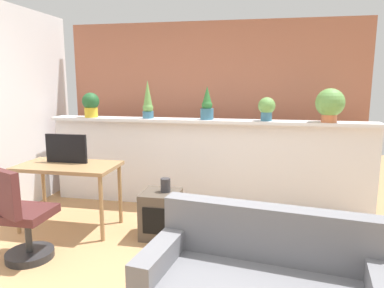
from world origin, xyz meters
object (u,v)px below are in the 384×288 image
(potted_plant_0, at_px, (91,104))
(vase_on_shelf, at_px, (165,185))
(potted_plant_2, at_px, (207,106))
(tv_monitor, at_px, (66,148))
(potted_plant_4, at_px, (330,104))
(side_cube_shelf, at_px, (161,214))
(office_chair, at_px, (21,222))
(desk, at_px, (69,172))
(potted_plant_1, at_px, (148,102))
(potted_plant_3, at_px, (267,108))

(potted_plant_0, bearing_deg, vase_on_shelf, -36.30)
(potted_plant_2, distance_m, tv_monitor, 1.79)
(tv_monitor, bearing_deg, potted_plant_0, 97.80)
(potted_plant_4, distance_m, vase_on_shelf, 2.18)
(potted_plant_4, height_order, vase_on_shelf, potted_plant_4)
(tv_monitor, distance_m, side_cube_shelf, 1.32)
(office_chair, height_order, side_cube_shelf, office_chair)
(potted_plant_0, distance_m, potted_plant_4, 3.09)
(potted_plant_2, relative_size, office_chair, 0.47)
(potted_plant_0, distance_m, desk, 1.20)
(potted_plant_0, height_order, potted_plant_4, potted_plant_4)
(vase_on_shelf, bearing_deg, desk, -179.90)
(potted_plant_4, relative_size, office_chair, 0.45)
(side_cube_shelf, bearing_deg, potted_plant_4, 28.24)
(potted_plant_1, bearing_deg, desk, -122.36)
(vase_on_shelf, bearing_deg, potted_plant_0, 143.70)
(office_chair, bearing_deg, vase_on_shelf, 33.90)
(potted_plant_1, bearing_deg, potted_plant_0, -178.10)
(potted_plant_3, bearing_deg, potted_plant_1, 179.84)
(desk, relative_size, side_cube_shelf, 2.20)
(potted_plant_0, xyz_separation_m, desk, (0.18, -0.96, -0.69))
(desk, xyz_separation_m, vase_on_shelf, (1.13, 0.00, -0.09))
(potted_plant_3, bearing_deg, desk, -155.63)
(potted_plant_2, height_order, desk, potted_plant_2)
(potted_plant_4, distance_m, tv_monitor, 3.13)
(potted_plant_1, distance_m, potted_plant_2, 0.79)
(side_cube_shelf, bearing_deg, vase_on_shelf, 27.59)
(potted_plant_4, xyz_separation_m, office_chair, (-2.95, -1.74, -1.01))
(potted_plant_3, distance_m, desk, 2.48)
(potted_plant_2, bearing_deg, potted_plant_4, -1.11)
(potted_plant_2, bearing_deg, potted_plant_0, -179.00)
(potted_plant_3, xyz_separation_m, potted_plant_4, (0.74, -0.02, 0.06))
(potted_plant_3, xyz_separation_m, tv_monitor, (-2.23, -0.90, -0.43))
(tv_monitor, bearing_deg, vase_on_shelf, -3.77)
(potted_plant_1, relative_size, desk, 0.46)
(potted_plant_0, relative_size, side_cube_shelf, 0.67)
(potted_plant_4, xyz_separation_m, side_cube_shelf, (-1.83, -0.98, -1.15))
(potted_plant_2, xyz_separation_m, tv_monitor, (-1.48, -0.91, -0.44))
(office_chair, bearing_deg, potted_plant_0, 94.40)
(vase_on_shelf, bearing_deg, potted_plant_1, 116.97)
(potted_plant_1, bearing_deg, potted_plant_4, -0.70)
(desk, bearing_deg, potted_plant_2, 34.85)
(potted_plant_0, bearing_deg, potted_plant_1, 1.90)
(potted_plant_1, distance_m, office_chair, 2.14)
(potted_plant_2, height_order, office_chair, potted_plant_2)
(potted_plant_1, xyz_separation_m, desk, (-0.63, -0.99, -0.73))
(potted_plant_1, bearing_deg, potted_plant_2, 0.09)
(potted_plant_0, bearing_deg, potted_plant_4, -0.02)
(tv_monitor, relative_size, side_cube_shelf, 0.98)
(side_cube_shelf, bearing_deg, potted_plant_1, 114.12)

